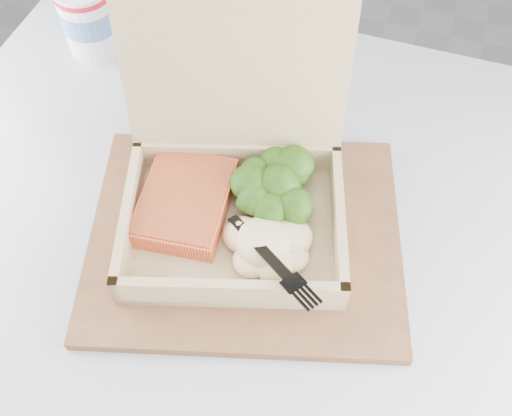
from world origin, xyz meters
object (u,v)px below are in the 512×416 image
(serving_tray, at_px, (245,236))
(paper_cup, at_px, (89,16))
(cafe_table, at_px, (227,327))
(takeout_container, at_px, (234,176))

(serving_tray, xyz_separation_m, paper_cup, (-0.31, 0.24, 0.05))
(cafe_table, height_order, serving_tray, serving_tray)
(cafe_table, height_order, paper_cup, paper_cup)
(cafe_table, bearing_deg, serving_tray, 64.54)
(cafe_table, relative_size, takeout_container, 2.93)
(serving_tray, height_order, takeout_container, takeout_container)
(takeout_container, distance_m, paper_cup, 0.36)
(serving_tray, height_order, paper_cup, paper_cup)
(serving_tray, distance_m, paper_cup, 0.40)
(serving_tray, distance_m, takeout_container, 0.07)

